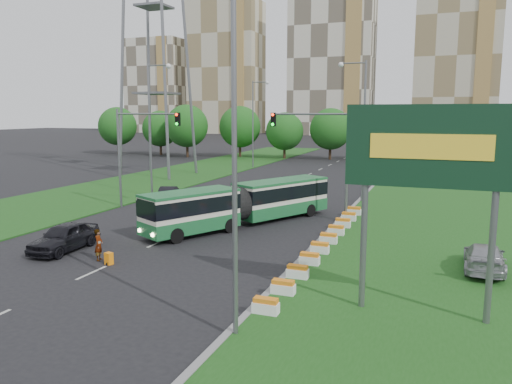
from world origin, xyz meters
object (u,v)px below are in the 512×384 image
at_px(billboard, 430,156).
at_px(traffic_mast_median, 325,146).
at_px(traffic_mast_left, 136,142).
at_px(pedestrian, 99,245).
at_px(shopping_trolley, 109,259).
at_px(articulated_bus, 240,203).
at_px(car_left_near, 64,237).
at_px(car_left_far, 167,194).
at_px(car_median, 484,257).

relative_size(billboard, traffic_mast_median, 1.00).
distance_m(billboard, traffic_mast_left, 27.16).
distance_m(pedestrian, shopping_trolley, 1.15).
height_order(billboard, shopping_trolley, billboard).
bearing_deg(articulated_bus, traffic_mast_median, 63.87).
xyz_separation_m(traffic_mast_left, pedestrian, (6.40, -13.14, -4.51)).
bearing_deg(billboard, car_left_near, 171.91).
height_order(traffic_mast_median, traffic_mast_left, same).
xyz_separation_m(articulated_bus, car_left_near, (-6.72, -9.57, -0.72)).
relative_size(car_left_far, pedestrian, 2.31).
relative_size(traffic_mast_left, pedestrian, 4.76).
height_order(pedestrian, shopping_trolley, pedestrian).
bearing_deg(pedestrian, car_left_far, -0.05).
relative_size(traffic_mast_left, car_left_far, 2.06).
bearing_deg(pedestrian, shopping_trolley, -133.59).
distance_m(car_left_far, car_median, 27.23).
bearing_deg(car_median, car_left_far, -24.11).
relative_size(traffic_mast_left, car_median, 1.78).
bearing_deg(traffic_mast_left, articulated_bus, -14.95).
height_order(traffic_mast_left, pedestrian, traffic_mast_left).
distance_m(traffic_mast_left, car_left_far, 5.91).
bearing_deg(pedestrian, car_median, -94.70).
bearing_deg(car_left_far, traffic_mast_left, -119.73).
bearing_deg(traffic_mast_left, traffic_mast_median, 3.77).
relative_size(traffic_mast_left, car_left_near, 1.73).
height_order(traffic_mast_median, articulated_bus, traffic_mast_median).
bearing_deg(billboard, car_left_far, 139.86).
xyz_separation_m(traffic_mast_left, articulated_bus, (10.09, -2.69, -3.84)).
relative_size(traffic_mast_median, car_left_far, 2.06).
relative_size(traffic_mast_median, traffic_mast_left, 1.00).
height_order(articulated_bus, car_median, articulated_bus).
distance_m(articulated_bus, car_left_near, 11.72).
distance_m(car_left_far, pedestrian, 17.59).
bearing_deg(car_left_far, pedestrian, -89.58).
distance_m(traffic_mast_left, car_median, 26.95).
height_order(car_left_far, pedestrian, pedestrian).
bearing_deg(car_median, traffic_mast_median, -41.24).
relative_size(billboard, shopping_trolley, 12.86).
height_order(traffic_mast_median, car_left_near, traffic_mast_median).
xyz_separation_m(billboard, car_left_far, (-21.94, 18.50, -5.52)).
xyz_separation_m(car_left_near, pedestrian, (3.04, -0.87, 0.05)).
xyz_separation_m(traffic_mast_median, shopping_trolley, (-7.83, -14.56, -5.04)).
bearing_deg(traffic_mast_left, shopping_trolley, -61.62).
bearing_deg(car_left_near, billboard, -10.37).
bearing_deg(car_left_far, traffic_mast_median, -28.31).
relative_size(billboard, articulated_bus, 0.53).
relative_size(articulated_bus, shopping_trolley, 24.08).
bearing_deg(car_left_far, car_median, -44.30).
relative_size(car_left_far, shopping_trolley, 6.23).
bearing_deg(pedestrian, traffic_mast_median, -50.76).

